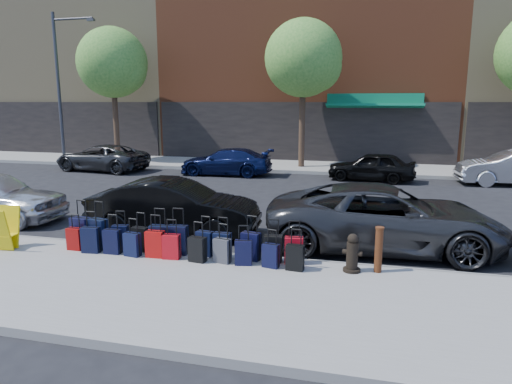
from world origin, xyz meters
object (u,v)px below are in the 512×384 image
(car_near_2, at_px, (385,218))
(car_far_1, at_px, (226,162))
(streetlight, at_px, (61,79))
(fire_hydrant, at_px, (352,254))
(car_far_0, at_px, (102,158))
(display_rack, at_px, (3,229))
(suitcase_front_5, at_px, (178,240))
(car_near_1, at_px, (174,208))
(tree_left, at_px, (115,65))
(car_far_2, at_px, (371,166))
(tree_center, at_px, (306,60))
(bollard, at_px, (379,249))

(car_near_2, bearing_deg, car_far_1, 33.16)
(streetlight, distance_m, fire_hydrant, 21.84)
(car_far_0, bearing_deg, display_rack, 30.18)
(suitcase_front_5, bearing_deg, car_near_1, 111.43)
(streetlight, xyz_separation_m, fire_hydrant, (16.46, -13.74, -4.16))
(car_near_1, height_order, car_far_0, car_near_1)
(tree_left, height_order, streetlight, streetlight)
(streetlight, distance_m, display_rack, 17.24)
(car_near_1, distance_m, car_far_0, 12.62)
(display_rack, bearing_deg, car_far_2, 50.24)
(car_near_2, height_order, car_far_2, car_near_2)
(streetlight, height_order, car_near_2, streetlight)
(fire_hydrant, bearing_deg, tree_left, 145.86)
(display_rack, height_order, car_near_1, car_near_1)
(streetlight, bearing_deg, car_near_1, -44.84)
(display_rack, bearing_deg, tree_center, 66.18)
(car_near_1, bearing_deg, fire_hydrant, -117.49)
(tree_left, relative_size, bollard, 8.01)
(tree_left, distance_m, bollard, 20.63)
(suitcase_front_5, height_order, bollard, suitcase_front_5)
(car_near_1, bearing_deg, suitcase_front_5, -158.50)
(suitcase_front_5, height_order, car_far_1, car_far_1)
(car_far_2, bearing_deg, bollard, 8.42)
(streetlight, xyz_separation_m, car_far_1, (10.12, -2.00, -4.03))
(fire_hydrant, xyz_separation_m, car_far_2, (0.33, 11.72, 0.13))
(car_far_0, relative_size, car_far_1, 1.08)
(tree_center, relative_size, bollard, 8.01)
(car_near_2, height_order, car_far_1, car_near_2)
(display_rack, bearing_deg, car_far_0, 106.62)
(fire_hydrant, bearing_deg, car_near_2, 85.21)
(bollard, relative_size, car_far_0, 0.19)
(bollard, xyz_separation_m, car_near_2, (0.16, 1.99, 0.14))
(bollard, bearing_deg, tree_left, 134.33)
(fire_hydrant, bearing_deg, car_far_0, 150.77)
(suitcase_front_5, bearing_deg, bollard, -5.32)
(bollard, height_order, display_rack, display_rack)
(tree_center, xyz_separation_m, car_far_2, (3.36, -2.72, -4.78))
(tree_left, xyz_separation_m, car_near_2, (14.18, -12.36, -4.65))
(bollard, distance_m, car_far_2, 11.63)
(car_near_1, height_order, car_far_1, car_near_1)
(streetlight, distance_m, bollard, 22.14)
(car_near_2, relative_size, car_far_2, 1.46)
(tree_left, relative_size, fire_hydrant, 9.53)
(streetlight, bearing_deg, tree_left, 13.39)
(car_near_1, bearing_deg, car_near_2, -93.19)
(display_rack, distance_m, car_far_2, 14.61)
(streetlight, xyz_separation_m, car_near_1, (11.85, -11.78, -3.94))
(car_far_1, bearing_deg, car_near_2, 34.65)
(car_far_1, relative_size, car_far_2, 1.17)
(streetlight, bearing_deg, display_rack, -58.27)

